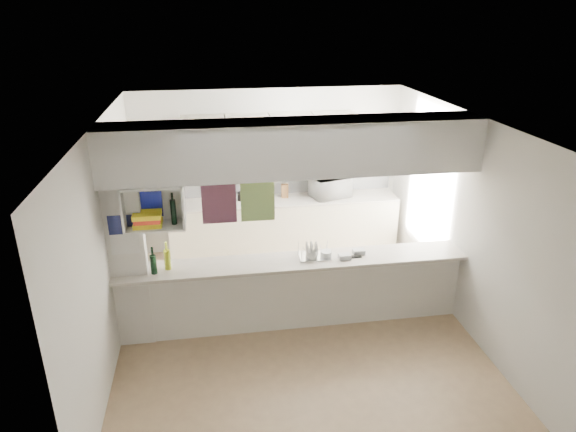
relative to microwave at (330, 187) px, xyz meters
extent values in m
plane|color=#967657|center=(-0.94, -2.10, -1.08)|extent=(4.80, 4.80, 0.00)
plane|color=white|center=(-0.94, -2.10, 1.52)|extent=(4.80, 4.80, 0.00)
plane|color=silver|center=(-0.94, 0.30, 0.22)|extent=(4.20, 0.00, 4.20)
plane|color=silver|center=(-3.04, -2.10, 0.22)|extent=(0.00, 4.80, 4.80)
plane|color=silver|center=(1.16, -2.10, 0.22)|extent=(0.00, 4.80, 4.80)
cube|color=silver|center=(-0.94, -2.10, -0.64)|extent=(4.20, 0.15, 0.88)
cube|color=#ACA597|center=(-0.94, -2.10, -0.18)|extent=(4.20, 0.50, 0.04)
cube|color=white|center=(-0.94, -2.10, 1.22)|extent=(4.20, 0.50, 0.60)
cube|color=silver|center=(-2.84, -2.10, 0.22)|extent=(0.40, 0.18, 2.60)
cube|color=#191E4C|center=(-2.84, -2.20, 0.47)|extent=(0.30, 0.01, 0.22)
cube|color=white|center=(-2.84, -2.20, 0.24)|extent=(0.30, 0.01, 0.24)
cube|color=#311628|center=(-1.79, -1.88, 0.60)|extent=(0.40, 0.02, 0.62)
cube|color=#176A58|center=(-1.34, -1.88, 0.60)|extent=(0.40, 0.02, 0.62)
cube|color=white|center=(-2.49, -2.20, 0.43)|extent=(0.65, 0.35, 0.02)
cube|color=white|center=(-2.49, -2.20, 0.90)|extent=(0.65, 0.35, 0.02)
cube|color=white|center=(-2.49, -2.04, 0.67)|extent=(0.65, 0.02, 0.50)
cube|color=white|center=(-2.80, -2.20, 0.67)|extent=(0.02, 0.35, 0.50)
cube|color=white|center=(-2.18, -2.20, 0.67)|extent=(0.02, 0.35, 0.50)
cube|color=yellow|center=(-2.57, -2.20, 0.47)|extent=(0.30, 0.24, 0.05)
cube|color=red|center=(-2.57, -2.20, 0.52)|extent=(0.28, 0.22, 0.05)
cube|color=yellow|center=(-2.57, -2.20, 0.57)|extent=(0.30, 0.24, 0.05)
cube|color=navy|center=(-2.54, -2.08, 0.67)|extent=(0.26, 0.02, 0.34)
cylinder|color=black|center=(-2.29, -2.20, 0.58)|extent=(0.06, 0.06, 0.28)
cube|color=beige|center=(-0.74, 0.00, -0.63)|extent=(3.60, 0.60, 0.90)
cube|color=#ACA597|center=(-0.74, 0.00, -0.18)|extent=(3.60, 0.63, 0.03)
cube|color=silver|center=(-0.74, 0.28, 0.14)|extent=(3.60, 0.03, 0.60)
cube|color=beige|center=(-0.94, 0.13, 0.80)|extent=(2.62, 0.34, 0.72)
cube|color=white|center=(-0.19, 0.06, 0.40)|extent=(0.60, 0.46, 0.12)
cube|color=silver|center=(-0.19, -0.17, 0.36)|extent=(0.60, 0.02, 0.05)
imported|color=white|center=(0.00, 0.00, 0.00)|extent=(0.68, 0.55, 0.33)
imported|color=navy|center=(0.03, 0.01, 0.19)|extent=(0.23, 0.23, 0.06)
cube|color=silver|center=(-0.68, -2.05, -0.16)|extent=(0.39, 0.30, 0.01)
cylinder|color=white|center=(-0.78, -2.04, -0.05)|extent=(0.02, 0.19, 0.19)
cylinder|color=white|center=(-0.72, -2.05, -0.05)|extent=(0.02, 0.19, 0.19)
cylinder|color=white|center=(-0.66, -2.05, -0.05)|extent=(0.02, 0.19, 0.19)
imported|color=white|center=(-0.73, -2.13, -0.10)|extent=(0.17, 0.17, 0.10)
cylinder|color=black|center=(-2.57, -2.17, -0.05)|extent=(0.07, 0.07, 0.22)
cylinder|color=black|center=(-2.57, -2.17, 0.11)|extent=(0.03, 0.03, 0.10)
cylinder|color=#8C9E1A|center=(-2.42, -2.09, -0.04)|extent=(0.07, 0.07, 0.24)
cylinder|color=#8C9E1A|center=(-2.42, -2.09, 0.13)|extent=(0.03, 0.03, 0.10)
cylinder|color=silver|center=(-0.54, -2.06, -0.13)|extent=(0.14, 0.14, 0.07)
cube|color=silver|center=(-0.34, -2.16, -0.13)|extent=(0.14, 0.10, 0.06)
cube|color=silver|center=(-0.13, -2.06, -0.13)|extent=(0.14, 0.10, 0.06)
cube|color=black|center=(-0.19, -2.13, -0.16)|extent=(0.14, 0.07, 0.01)
cylinder|color=black|center=(-1.43, 0.05, -0.10)|extent=(0.10, 0.10, 0.13)
cube|color=brown|center=(-0.72, 0.08, -0.06)|extent=(0.11, 0.09, 0.21)
camera|label=1|loc=(-1.88, -7.50, 2.64)|focal=32.00mm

